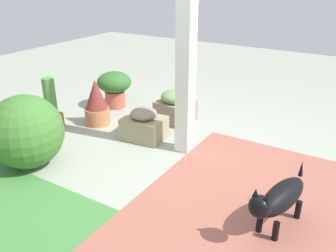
{
  "coord_description": "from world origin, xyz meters",
  "views": [
    {
      "loc": [
        -1.51,
        2.85,
        1.84
      ],
      "look_at": [
        0.27,
        -0.06,
        0.33
      ],
      "focal_mm": 38.26,
      "sensor_mm": 36.0,
      "label": 1
    }
  ],
  "objects_px": {
    "terracotta_pot_broad": "(114,86)",
    "terracotta_pot_spiky": "(97,103)",
    "stone_planter_near": "(144,125)",
    "dog": "(279,199)",
    "round_shrub": "(26,132)",
    "terracotta_pot_tall": "(52,110)",
    "stone_planter_nearest": "(175,106)",
    "porch_pillar": "(186,39)"
  },
  "relations": [
    {
      "from": "terracotta_pot_spiky",
      "to": "dog",
      "type": "distance_m",
      "value": 2.67
    },
    {
      "from": "stone_planter_nearest",
      "to": "dog",
      "type": "distance_m",
      "value": 2.25
    },
    {
      "from": "stone_planter_near",
      "to": "terracotta_pot_broad",
      "type": "relative_size",
      "value": 0.98
    },
    {
      "from": "round_shrub",
      "to": "dog",
      "type": "relative_size",
      "value": 1.05
    },
    {
      "from": "terracotta_pot_broad",
      "to": "stone_planter_near",
      "type": "bearing_deg",
      "value": 146.18
    },
    {
      "from": "stone_planter_near",
      "to": "terracotta_pot_broad",
      "type": "distance_m",
      "value": 1.16
    },
    {
      "from": "terracotta_pot_spiky",
      "to": "terracotta_pot_tall",
      "type": "xyz_separation_m",
      "value": [
        0.41,
        0.37,
        -0.05
      ]
    },
    {
      "from": "terracotta_pot_tall",
      "to": "stone_planter_near",
      "type": "bearing_deg",
      "value": -164.47
    },
    {
      "from": "porch_pillar",
      "to": "terracotta_pot_broad",
      "type": "relative_size",
      "value": 4.7
    },
    {
      "from": "porch_pillar",
      "to": "terracotta_pot_tall",
      "type": "xyz_separation_m",
      "value": [
        1.71,
        0.32,
        -0.98
      ]
    },
    {
      "from": "stone_planter_nearest",
      "to": "round_shrub",
      "type": "xyz_separation_m",
      "value": [
        0.67,
        1.75,
        0.17
      ]
    },
    {
      "from": "terracotta_pot_spiky",
      "to": "dog",
      "type": "xyz_separation_m",
      "value": [
        -2.53,
        0.84,
        0.0
      ]
    },
    {
      "from": "terracotta_pot_spiky",
      "to": "dog",
      "type": "relative_size",
      "value": 0.84
    },
    {
      "from": "stone_planter_near",
      "to": "stone_planter_nearest",
      "type": "bearing_deg",
      "value": -93.33
    },
    {
      "from": "round_shrub",
      "to": "stone_planter_nearest",
      "type": "bearing_deg",
      "value": -110.95
    },
    {
      "from": "dog",
      "to": "terracotta_pot_spiky",
      "type": "bearing_deg",
      "value": -18.24
    },
    {
      "from": "porch_pillar",
      "to": "terracotta_pot_spiky",
      "type": "bearing_deg",
      "value": -2.3
    },
    {
      "from": "round_shrub",
      "to": "terracotta_pot_spiky",
      "type": "bearing_deg",
      "value": -83.66
    },
    {
      "from": "stone_planter_near",
      "to": "dog",
      "type": "relative_size",
      "value": 0.71
    },
    {
      "from": "porch_pillar",
      "to": "terracotta_pot_tall",
      "type": "height_order",
      "value": "porch_pillar"
    },
    {
      "from": "porch_pillar",
      "to": "terracotta_pot_tall",
      "type": "relative_size",
      "value": 3.79
    },
    {
      "from": "terracotta_pot_tall",
      "to": "terracotta_pot_spiky",
      "type": "bearing_deg",
      "value": -137.66
    },
    {
      "from": "stone_planter_nearest",
      "to": "stone_planter_near",
      "type": "bearing_deg",
      "value": 86.67
    },
    {
      "from": "terracotta_pot_broad",
      "to": "terracotta_pot_spiky",
      "type": "xyz_separation_m",
      "value": [
        -0.2,
        0.6,
        -0.04
      ]
    },
    {
      "from": "stone_planter_near",
      "to": "round_shrub",
      "type": "distance_m",
      "value": 1.29
    },
    {
      "from": "stone_planter_nearest",
      "to": "dog",
      "type": "xyz_separation_m",
      "value": [
        -1.73,
        1.44,
        0.08
      ]
    },
    {
      "from": "stone_planter_near",
      "to": "terracotta_pot_spiky",
      "type": "relative_size",
      "value": 0.85
    },
    {
      "from": "round_shrub",
      "to": "terracotta_pot_broad",
      "type": "height_order",
      "value": "round_shrub"
    },
    {
      "from": "terracotta_pot_broad",
      "to": "terracotta_pot_spiky",
      "type": "distance_m",
      "value": 0.63
    },
    {
      "from": "terracotta_pot_spiky",
      "to": "dog",
      "type": "bearing_deg",
      "value": 161.76
    },
    {
      "from": "stone_planter_near",
      "to": "dog",
      "type": "distance_m",
      "value": 1.94
    },
    {
      "from": "round_shrub",
      "to": "dog",
      "type": "xyz_separation_m",
      "value": [
        -2.41,
        -0.32,
        -0.09
      ]
    },
    {
      "from": "round_shrub",
      "to": "terracotta_pot_broad",
      "type": "distance_m",
      "value": 1.78
    },
    {
      "from": "terracotta_pot_spiky",
      "to": "stone_planter_nearest",
      "type": "bearing_deg",
      "value": -143.03
    },
    {
      "from": "stone_planter_near",
      "to": "porch_pillar",
      "type": "bearing_deg",
      "value": 179.38
    },
    {
      "from": "stone_planter_near",
      "to": "terracotta_pot_spiky",
      "type": "distance_m",
      "value": 0.77
    },
    {
      "from": "terracotta_pot_spiky",
      "to": "terracotta_pot_tall",
      "type": "distance_m",
      "value": 0.55
    },
    {
      "from": "dog",
      "to": "terracotta_pot_tall",
      "type": "bearing_deg",
      "value": -8.97
    },
    {
      "from": "terracotta_pot_broad",
      "to": "dog",
      "type": "height_order",
      "value": "terracotta_pot_broad"
    },
    {
      "from": "round_shrub",
      "to": "stone_planter_near",
      "type": "bearing_deg",
      "value": -119.83
    },
    {
      "from": "stone_planter_near",
      "to": "terracotta_pot_tall",
      "type": "xyz_separation_m",
      "value": [
        1.17,
        0.32,
        0.06
      ]
    },
    {
      "from": "terracotta_pot_spiky",
      "to": "dog",
      "type": "height_order",
      "value": "terracotta_pot_spiky"
    }
  ]
}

